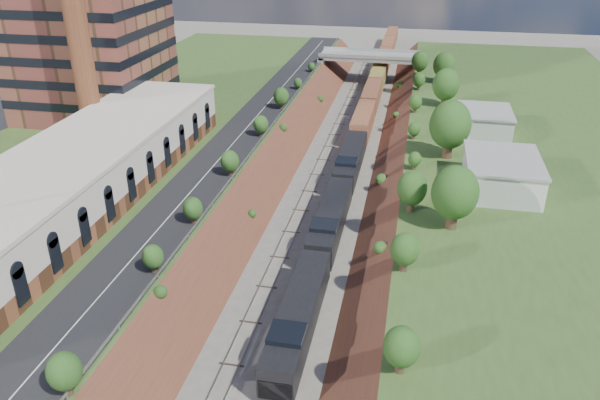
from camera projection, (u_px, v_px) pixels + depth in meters
The scene contains 16 objects.
platform_left at pixel (128, 153), 94.36m from camera, with size 44.00×180.00×5.00m, color #385221.
platform_right at pixel (561, 187), 82.50m from camera, with size 44.00×180.00×5.00m, color #385221.
embankment_left at pixel (260, 178), 91.50m from camera, with size 7.07×180.00×7.07m, color brown.
embankment_right at pixel (402, 190), 87.55m from camera, with size 7.07×180.00×7.07m, color brown.
rail_left_track at pixel (313, 182), 89.95m from camera, with size 1.58×180.00×0.18m, color gray.
rail_right_track at pixel (346, 185), 89.02m from camera, with size 1.58×180.00×0.18m, color gray.
road at pixel (231, 146), 90.09m from camera, with size 8.00×180.00×0.10m, color black.
guardrail at pixel (256, 145), 88.96m from camera, with size 0.10×171.00×0.70m.
commercial_building at pixel (77, 175), 71.46m from camera, with size 14.30×62.30×7.00m.
smokestack at pixel (74, 11), 81.50m from camera, with size 3.20×3.20×40.00m, color brown.
overpass at pixel (370, 62), 141.94m from camera, with size 24.50×8.30×7.40m.
white_building_near at pixel (501, 175), 75.19m from camera, with size 9.00×12.00×4.00m, color silver.
white_building_far at pixel (484, 123), 94.73m from camera, with size 8.00×10.00×3.60m, color silver.
tree_right_large at pixel (455, 193), 64.74m from camera, with size 5.25×5.25×7.61m.
tree_left_crest at pixel (136, 281), 53.34m from camera, with size 2.45×2.45×3.55m.
freight_train at pixel (371, 99), 121.49m from camera, with size 3.20×162.41×4.74m.
Camera 1 is at (11.86, -20.77, 37.11)m, focal length 35.00 mm.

